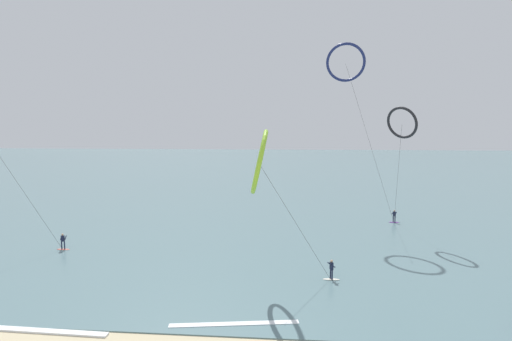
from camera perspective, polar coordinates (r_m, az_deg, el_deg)
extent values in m
cube|color=slate|center=(122.73, 3.30, 0.44)|extent=(400.00, 200.00, 0.08)
ellipsoid|color=purple|center=(55.22, 19.56, -7.15)|extent=(1.40, 0.40, 0.06)
cylinder|color=#191E38|center=(55.05, 19.69, -6.74)|extent=(0.12, 0.12, 0.80)
cylinder|color=#191E38|center=(55.20, 19.46, -6.69)|extent=(0.12, 0.12, 0.80)
cube|color=#191E38|center=(54.97, 19.60, -5.99)|extent=(0.36, 0.37, 0.62)
sphere|color=tan|center=(54.89, 19.62, -5.56)|extent=(0.22, 0.22, 0.22)
cylinder|color=#191E38|center=(54.95, 19.76, -5.95)|extent=(0.45, 0.39, 0.39)
cylinder|color=#191E38|center=(55.20, 19.39, -5.88)|extent=(0.45, 0.39, 0.39)
ellipsoid|color=silver|center=(34.07, 10.96, -15.36)|extent=(1.40, 0.40, 0.06)
cylinder|color=#191E38|center=(34.03, 10.86, -14.61)|extent=(0.12, 0.12, 0.80)
cylinder|color=#191E38|center=(33.80, 11.09, -14.77)|extent=(0.12, 0.12, 0.80)
cube|color=#191E38|center=(33.67, 11.00, -13.56)|extent=(0.31, 0.37, 0.62)
sphere|color=tan|center=(33.53, 11.02, -12.89)|extent=(0.22, 0.22, 0.22)
cylinder|color=#191E38|center=(33.95, 10.80, -13.30)|extent=(0.50, 0.28, 0.39)
cylinder|color=#191E38|center=(33.58, 11.17, -13.53)|extent=(0.50, 0.28, 0.39)
ellipsoid|color=#EA7260|center=(45.59, -26.38, -10.29)|extent=(1.40, 0.40, 0.06)
cylinder|color=#191E38|center=(45.43, -26.24, -9.78)|extent=(0.12, 0.12, 0.80)
cylinder|color=#191E38|center=(45.52, -26.58, -9.76)|extent=(0.12, 0.12, 0.80)
cube|color=#191E38|center=(45.29, -26.45, -8.91)|extent=(0.35, 0.26, 0.62)
sphere|color=tan|center=(45.18, -26.48, -8.39)|extent=(0.22, 0.22, 0.22)
cylinder|color=#191E38|center=(45.30, -26.11, -8.82)|extent=(0.19, 0.51, 0.39)
cylinder|color=#191E38|center=(45.45, -26.64, -8.80)|extent=(0.19, 0.51, 0.39)
torus|color=black|center=(48.79, 20.60, 6.57)|extent=(3.75, 3.88, 3.80)
cylinder|color=#3F3F3F|center=(51.65, 20.04, -0.86)|extent=(0.91, 4.96, 13.03)
torus|color=navy|center=(51.69, 13.00, 15.16)|extent=(5.14, 2.83, 4.69)
cylinder|color=#3F3F3F|center=(52.37, 16.43, 3.49)|extent=(7.06, 1.36, 20.55)
torus|color=#8CC62D|center=(30.78, 0.50, 1.30)|extent=(1.79, 5.30, 5.17)
cylinder|color=#3F3F3F|center=(31.99, 5.90, -7.74)|extent=(5.94, 0.92, 9.78)
cube|color=white|center=(29.56, -29.57, -19.72)|extent=(9.40, 0.78, 0.12)
cube|color=white|center=(26.89, -3.20, -21.57)|extent=(8.33, 1.71, 0.12)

